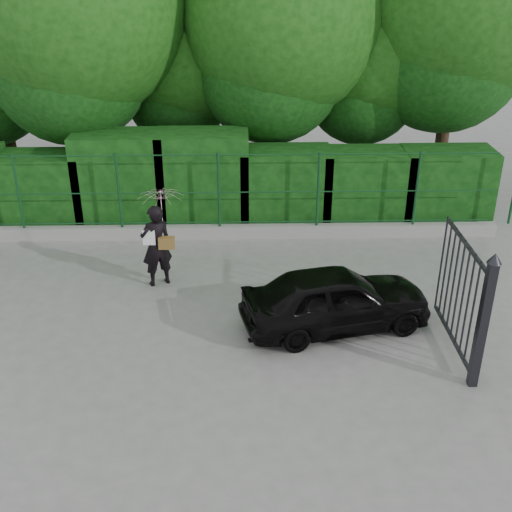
{
  "coord_description": "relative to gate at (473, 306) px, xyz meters",
  "views": [
    {
      "loc": [
        0.94,
        -9.41,
        6.47
      ],
      "look_at": [
        1.19,
        1.3,
        1.1
      ],
      "focal_mm": 45.0,
      "sensor_mm": 36.0,
      "label": 1
    }
  ],
  "objects": [
    {
      "name": "fence",
      "position": [
        -4.38,
        5.22,
        0.01
      ],
      "size": [
        14.13,
        0.06,
        1.8
      ],
      "color": "#103E1C",
      "rests_on": "kerb"
    },
    {
      "name": "car",
      "position": [
        -1.98,
        1.3,
        -0.6
      ],
      "size": [
        3.65,
        2.1,
        1.17
      ],
      "primitive_type": "imported",
      "rotation": [
        0.0,
        0.0,
        1.79
      ],
      "color": "black",
      "rests_on": "ground"
    },
    {
      "name": "woman",
      "position": [
        -5.31,
        3.02,
        0.14
      ],
      "size": [
        0.98,
        0.92,
        2.05
      ],
      "color": "black",
      "rests_on": "ground"
    },
    {
      "name": "gate",
      "position": [
        0.0,
        0.0,
        0.0
      ],
      "size": [
        0.22,
        2.33,
        2.36
      ],
      "color": "black",
      "rests_on": "ground"
    },
    {
      "name": "ground",
      "position": [
        -4.6,
        0.72,
        -1.19
      ],
      "size": [
        80.0,
        80.0,
        0.0
      ],
      "primitive_type": "plane",
      "color": "gray"
    },
    {
      "name": "hedge",
      "position": [
        -4.7,
        6.22,
        -0.19
      ],
      "size": [
        14.2,
        1.2,
        2.29
      ],
      "color": "black",
      "rests_on": "ground"
    },
    {
      "name": "trees",
      "position": [
        -3.46,
        8.46,
        3.43
      ],
      "size": [
        17.1,
        6.15,
        8.08
      ],
      "color": "black",
      "rests_on": "ground"
    },
    {
      "name": "kerb",
      "position": [
        -4.6,
        5.22,
        -1.04
      ],
      "size": [
        14.0,
        0.25,
        0.3
      ],
      "primitive_type": "cube",
      "color": "#9E9E99",
      "rests_on": "ground"
    }
  ]
}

